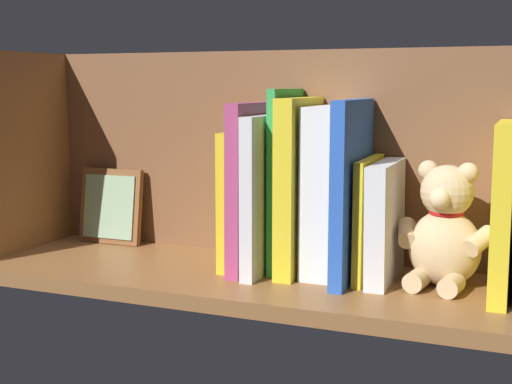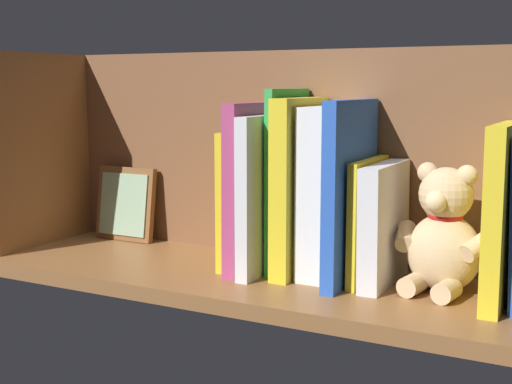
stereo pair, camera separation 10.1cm
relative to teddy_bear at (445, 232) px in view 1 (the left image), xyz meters
The scene contains 15 objects.
ground_plane 28.17cm from the teddy_bear, ahead, with size 88.21×28.13×2.20cm, color brown.
shelf_back_panel 29.37cm from the teddy_bear, 18.14° to the right, with size 88.21×1.50×32.86cm, color brown.
shelf_side_divider 69.35cm from the teddy_bear, ahead, with size 2.40×22.13×32.86cm, color brown.
book_1 8.41cm from the teddy_bear, behind, with size 2.36×17.24×22.76cm, color yellow.
teddy_bear is the anchor object (origin of this frame).
book_2 8.21cm from the teddy_bear, ahead, with size 2.82×15.07×16.82cm, color silver.
book_3 10.78cm from the teddy_bear, ahead, with size 1.31×14.13×17.26cm, color yellow.
book_4 13.87cm from the teddy_bear, ahead, with size 1.95×17.21×25.50cm, color blue.
dictionary_thick_white 17.39cm from the teddy_bear, ahead, with size 4.89×13.42×24.49cm, color white.
book_5 21.69cm from the teddy_bear, ahead, with size 2.75×15.11×25.66cm, color yellow.
book_6 24.26cm from the teddy_bear, ahead, with size 1.23×13.00×26.93cm, color green.
book_7 25.91cm from the teddy_bear, ahead, with size 1.94×17.24×23.17cm, color silver.
book_8 28.51cm from the teddy_bear, ahead, with size 2.08×16.42×24.95cm, color #B23F72.
book_9 30.67cm from the teddy_bear, ahead, with size 1.88×14.21×20.64cm, color yellow.
picture_frame_leaning 57.77cm from the teddy_bear, ahead, with size 11.79×3.32×13.14cm.
Camera 1 is at (-36.99, 92.84, 27.46)cm, focal length 48.68 mm.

